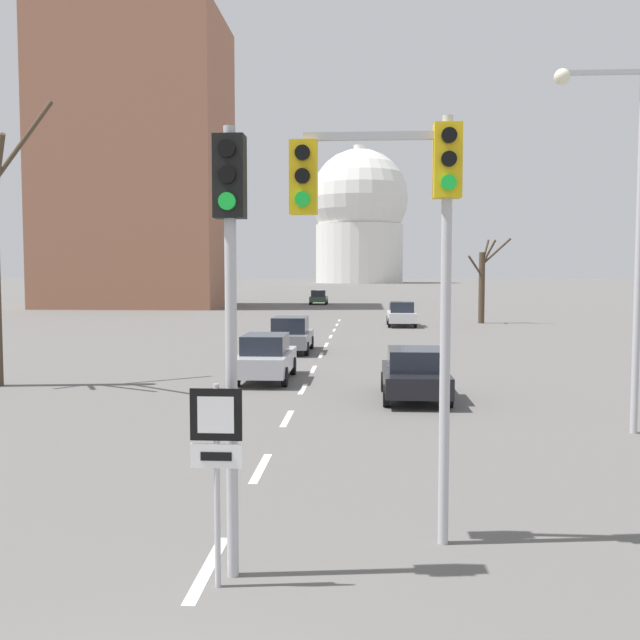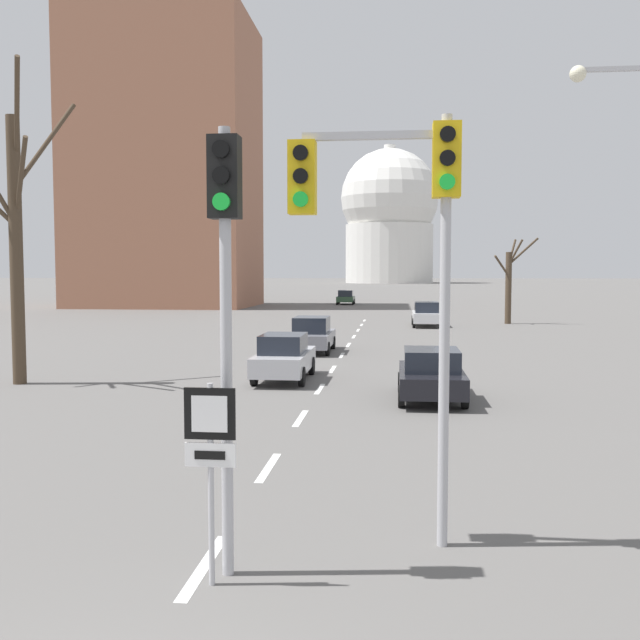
# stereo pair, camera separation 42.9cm
# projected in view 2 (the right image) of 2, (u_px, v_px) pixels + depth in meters

# --- Properties ---
(lane_stripe_0) EXTENTS (0.16, 2.00, 0.01)m
(lane_stripe_0) POSITION_uv_depth(u_px,v_px,m) (204.00, 566.00, 8.85)
(lane_stripe_0) COLOR silver
(lane_stripe_0) RESTS_ON ground_plane
(lane_stripe_1) EXTENTS (0.16, 2.00, 0.01)m
(lane_stripe_1) POSITION_uv_depth(u_px,v_px,m) (269.00, 467.00, 13.31)
(lane_stripe_1) COLOR silver
(lane_stripe_1) RESTS_ON ground_plane
(lane_stripe_2) EXTENTS (0.16, 2.00, 0.01)m
(lane_stripe_2) POSITION_uv_depth(u_px,v_px,m) (301.00, 418.00, 17.78)
(lane_stripe_2) COLOR silver
(lane_stripe_2) RESTS_ON ground_plane
(lane_stripe_3) EXTENTS (0.16, 2.00, 0.01)m
(lane_stripe_3) POSITION_uv_depth(u_px,v_px,m) (320.00, 389.00, 22.24)
(lane_stripe_3) COLOR silver
(lane_stripe_3) RESTS_ON ground_plane
(lane_stripe_4) EXTENTS (0.16, 2.00, 0.01)m
(lane_stripe_4) POSITION_uv_depth(u_px,v_px,m) (333.00, 369.00, 26.71)
(lane_stripe_4) COLOR silver
(lane_stripe_4) RESTS_ON ground_plane
(lane_stripe_5) EXTENTS (0.16, 2.00, 0.01)m
(lane_stripe_5) POSITION_uv_depth(u_px,v_px,m) (342.00, 355.00, 31.17)
(lane_stripe_5) COLOR silver
(lane_stripe_5) RESTS_ON ground_plane
(lane_stripe_6) EXTENTS (0.16, 2.00, 0.01)m
(lane_stripe_6) POSITION_uv_depth(u_px,v_px,m) (349.00, 345.00, 35.64)
(lane_stripe_6) COLOR silver
(lane_stripe_6) RESTS_ON ground_plane
(lane_stripe_7) EXTENTS (0.16, 2.00, 0.01)m
(lane_stripe_7) POSITION_uv_depth(u_px,v_px,m) (354.00, 337.00, 40.10)
(lane_stripe_7) COLOR silver
(lane_stripe_7) RESTS_ON ground_plane
(lane_stripe_8) EXTENTS (0.16, 2.00, 0.01)m
(lane_stripe_8) POSITION_uv_depth(u_px,v_px,m) (358.00, 330.00, 44.56)
(lane_stripe_8) COLOR silver
(lane_stripe_8) RESTS_ON ground_plane
(lane_stripe_9) EXTENTS (0.16, 2.00, 0.01)m
(lane_stripe_9) POSITION_uv_depth(u_px,v_px,m) (362.00, 325.00, 49.03)
(lane_stripe_9) COLOR silver
(lane_stripe_9) RESTS_ON ground_plane
(lane_stripe_10) EXTENTS (0.16, 2.00, 0.01)m
(lane_stripe_10) POSITION_uv_depth(u_px,v_px,m) (364.00, 320.00, 53.49)
(lane_stripe_10) COLOR silver
(lane_stripe_10) RESTS_ON ground_plane
(traffic_signal_centre_tall) EXTENTS (0.36, 0.34, 5.34)m
(traffic_signal_centre_tall) POSITION_uv_depth(u_px,v_px,m) (225.00, 267.00, 8.37)
(traffic_signal_centre_tall) COLOR #B2B2B7
(traffic_signal_centre_tall) RESTS_ON ground_plane
(traffic_signal_near_right) EXTENTS (2.24, 0.34, 5.67)m
(traffic_signal_near_right) POSITION_uv_depth(u_px,v_px,m) (397.00, 222.00, 9.29)
(traffic_signal_near_right) COLOR #B2B2B7
(traffic_signal_near_right) RESTS_ON ground_plane
(route_sign_post) EXTENTS (0.60, 0.08, 2.38)m
(route_sign_post) POSITION_uv_depth(u_px,v_px,m) (210.00, 449.00, 8.21)
(route_sign_post) COLOR #B2B2B7
(route_sign_post) RESTS_ON ground_plane
(sedan_near_left) EXTENTS (1.87, 4.47, 1.66)m
(sedan_near_left) POSITION_uv_depth(u_px,v_px,m) (426.00, 314.00, 47.52)
(sedan_near_left) COLOR silver
(sedan_near_left) RESTS_ON ground_plane
(sedan_near_right) EXTENTS (1.87, 4.00, 1.48)m
(sedan_near_right) POSITION_uv_depth(u_px,v_px,m) (431.00, 374.00, 20.26)
(sedan_near_right) COLOR black
(sedan_near_right) RESTS_ON ground_plane
(sedan_mid_centre) EXTENTS (1.93, 4.23, 1.60)m
(sedan_mid_centre) POSITION_uv_depth(u_px,v_px,m) (346.00, 297.00, 79.86)
(sedan_mid_centre) COLOR #2D4C33
(sedan_mid_centre) RESTS_ON ground_plane
(sedan_far_left) EXTENTS (1.86, 4.43, 1.62)m
(sedan_far_left) POSITION_uv_depth(u_px,v_px,m) (312.00, 335.00, 32.39)
(sedan_far_left) COLOR slate
(sedan_far_left) RESTS_ON ground_plane
(sedan_far_right) EXTENTS (1.73, 4.29, 1.57)m
(sedan_far_right) POSITION_uv_depth(u_px,v_px,m) (284.00, 357.00, 24.00)
(sedan_far_right) COLOR #B7B7BC
(sedan_far_right) RESTS_ON ground_plane
(bare_tree_left_near) EXTENTS (3.46, 3.89, 9.96)m
(bare_tree_left_near) POSITION_uv_depth(u_px,v_px,m) (15.00, 233.00, 22.89)
(bare_tree_left_near) COLOR #473828
(bare_tree_left_near) RESTS_ON ground_plane
(bare_tree_right_near) EXTENTS (3.12, 1.83, 6.04)m
(bare_tree_right_near) POSITION_uv_depth(u_px,v_px,m) (509.00, 282.00, 49.92)
(bare_tree_right_near) COLOR #473828
(bare_tree_right_near) RESTS_ON ground_plane
(capitol_dome) EXTENTS (31.58, 31.58, 44.60)m
(capitol_dome) POSITION_uv_depth(u_px,v_px,m) (389.00, 216.00, 231.64)
(capitol_dome) COLOR silver
(capitol_dome) RESTS_ON ground_plane
(apartment_block_left) EXTENTS (18.00, 14.00, 29.78)m
(apartment_block_left) POSITION_uv_depth(u_px,v_px,m) (166.00, 165.00, 74.67)
(apartment_block_left) COLOR #9E664C
(apartment_block_left) RESTS_ON ground_plane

